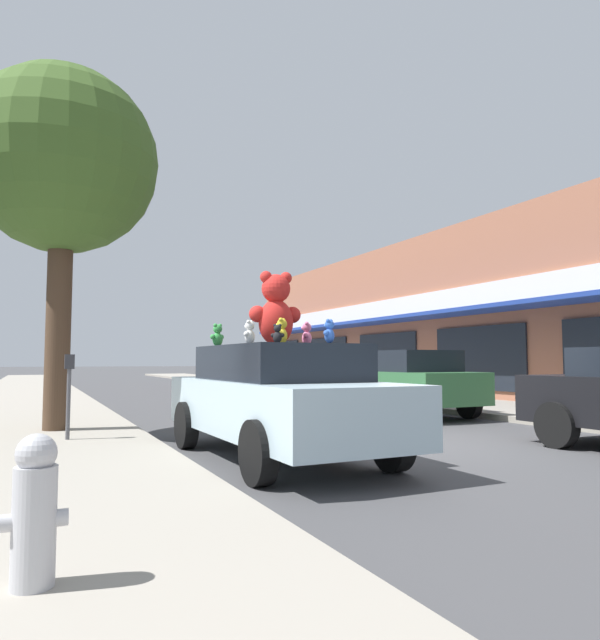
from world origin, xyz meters
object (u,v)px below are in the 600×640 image
at_px(teddy_bear_white, 250,333).
at_px(street_tree, 63,163).
at_px(fire_hydrant, 35,510).
at_px(plush_art_car, 277,397).
at_px(teddy_bear_giant, 276,310).
at_px(parked_car_far_center, 402,380).
at_px(teddy_bear_black, 277,334).
at_px(parking_meter, 69,385).
at_px(teddy_bear_yellow, 282,331).
at_px(teddy_bear_pink, 307,334).
at_px(teddy_bear_blue, 329,332).
at_px(teddy_bear_green, 218,335).

bearing_deg(teddy_bear_white, street_tree, -106.85).
bearing_deg(fire_hydrant, street_tree, 87.25).
distance_m(plush_art_car, teddy_bear_giant, 1.18).
relative_size(teddy_bear_giant, parked_car_far_center, 0.24).
bearing_deg(teddy_bear_white, parked_car_far_center, 174.61).
bearing_deg(teddy_bear_black, parking_meter, -13.55).
relative_size(teddy_bear_white, teddy_bear_yellow, 0.93).
bearing_deg(teddy_bear_black, teddy_bear_pink, -90.81).
bearing_deg(teddy_bear_black, teddy_bear_blue, -165.49).
xyz_separation_m(plush_art_car, teddy_bear_white, (-0.53, -0.35, 0.85)).
xyz_separation_m(teddy_bear_pink, teddy_bear_green, (-1.03, 0.87, -0.00)).
distance_m(teddy_bear_pink, parked_car_far_center, 6.32).
distance_m(teddy_bear_blue, parked_car_far_center, 7.37).
xyz_separation_m(teddy_bear_giant, teddy_bear_yellow, (-0.12, -0.48, -0.32)).
distance_m(teddy_bear_black, street_tree, 5.85).
distance_m(teddy_bear_giant, teddy_bear_white, 0.62).
relative_size(fire_hydrant, parking_meter, 0.62).
bearing_deg(teddy_bear_blue, teddy_bear_green, -108.14).
distance_m(plush_art_car, teddy_bear_white, 1.06).
height_order(plush_art_car, parking_meter, plush_art_car).
bearing_deg(teddy_bear_green, street_tree, -77.19).
distance_m(plush_art_car, teddy_bear_green, 1.39).
height_order(plush_art_car, teddy_bear_green, teddy_bear_green).
height_order(plush_art_car, fire_hydrant, plush_art_car).
bearing_deg(fire_hydrant, teddy_bear_green, 62.92).
relative_size(teddy_bear_white, parking_meter, 0.24).
bearing_deg(parked_car_far_center, fire_hydrant, -134.87).
height_order(teddy_bear_yellow, parked_car_far_center, teddy_bear_yellow).
xyz_separation_m(teddy_bear_pink, street_tree, (-3.09, 3.45, 3.10)).
distance_m(teddy_bear_yellow, parking_meter, 3.65).
xyz_separation_m(teddy_bear_pink, parking_meter, (-2.97, 2.08, -0.73)).
xyz_separation_m(plush_art_car, teddy_bear_blue, (0.19, -1.13, 0.84)).
relative_size(teddy_bear_pink, teddy_bear_blue, 1.17).
relative_size(plush_art_car, street_tree, 0.74).
height_order(teddy_bear_blue, fire_hydrant, teddy_bear_blue).
relative_size(plush_art_car, teddy_bear_pink, 13.69).
bearing_deg(teddy_bear_green, teddy_bear_blue, 83.98).
relative_size(plush_art_car, parking_meter, 3.66).
bearing_deg(teddy_bear_giant, teddy_bear_blue, 109.89).
xyz_separation_m(teddy_bear_black, parked_car_far_center, (5.44, 5.17, -0.79)).
height_order(plush_art_car, teddy_bear_white, teddy_bear_white).
distance_m(teddy_bear_white, teddy_bear_green, 1.30).
xyz_separation_m(teddy_bear_pink, teddy_bear_black, (-0.84, -0.93, -0.05)).
bearing_deg(teddy_bear_white, teddy_bear_black, 63.47).
bearing_deg(street_tree, fire_hydrant, -92.75).
distance_m(teddy_bear_giant, teddy_bear_black, 0.89).
relative_size(teddy_bear_white, teddy_bear_black, 1.32).
bearing_deg(parking_meter, fire_hydrant, -94.55).
height_order(plush_art_car, parked_car_far_center, parked_car_far_center).
distance_m(teddy_bear_black, parked_car_far_center, 7.55).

